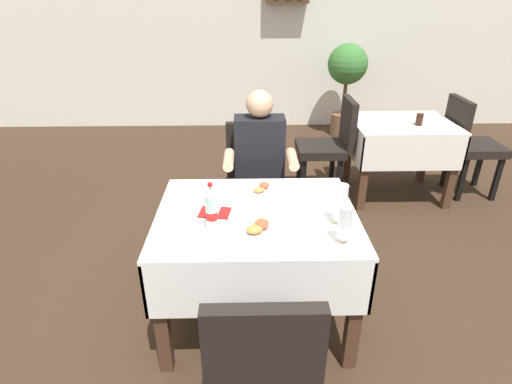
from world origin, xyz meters
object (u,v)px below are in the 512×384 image
(seated_diner_far, at_px, (260,168))
(plate_near_camera, at_px, (257,228))
(beer_glass_middle, at_px, (341,205))
(cola_bottle_primary, at_px, (211,210))
(background_chair_right, at_px, (469,141))
(potted_plant_corner, at_px, (347,75))
(chair_near_camera_side, at_px, (262,361))
(napkin_cutlery_set, at_px, (215,212))
(background_chair_left, at_px, (330,142))
(background_table_tumbler, at_px, (419,119))
(beer_glass_left, at_px, (345,225))
(main_dining_table, at_px, (256,238))
(plate_far_diner, at_px, (258,191))
(background_dining_table, at_px, (400,141))
(chair_far_diner_seat, at_px, (254,181))

(seated_diner_far, xyz_separation_m, plate_near_camera, (-0.04, -0.93, 0.06))
(beer_glass_middle, distance_m, cola_bottle_primary, 0.67)
(background_chair_right, bearing_deg, potted_plant_corner, 113.25)
(background_chair_right, bearing_deg, chair_near_camera_side, -129.47)
(napkin_cutlery_set, relative_size, background_chair_right, 0.20)
(background_chair_left, bearing_deg, cola_bottle_primary, -117.52)
(beer_glass_middle, xyz_separation_m, potted_plant_corner, (0.86, 3.71, -0.04))
(plate_near_camera, height_order, background_table_tumbler, background_table_tumbler)
(beer_glass_left, distance_m, napkin_cutlery_set, 0.73)
(main_dining_table, xyz_separation_m, plate_far_diner, (0.02, 0.25, 0.18))
(background_dining_table, bearing_deg, potted_plant_corner, 93.85)
(background_chair_left, bearing_deg, background_dining_table, -0.00)
(napkin_cutlery_set, bearing_deg, background_dining_table, 45.78)
(chair_near_camera_side, distance_m, seated_diner_far, 1.59)
(plate_near_camera, distance_m, beer_glass_middle, 0.45)
(seated_diner_far, relative_size, plate_near_camera, 5.06)
(chair_far_diner_seat, relative_size, beer_glass_middle, 4.19)
(potted_plant_corner, bearing_deg, beer_glass_middle, -103.11)
(background_chair_right, bearing_deg, beer_glass_left, -129.82)
(seated_diner_far, height_order, background_chair_left, seated_diner_far)
(seated_diner_far, relative_size, beer_glass_middle, 5.44)
(background_chair_left, bearing_deg, chair_far_diner_seat, -131.10)
(background_chair_left, xyz_separation_m, background_table_tumbler, (0.78, -0.11, 0.25))
(cola_bottle_primary, distance_m, background_chair_left, 2.15)
(plate_near_camera, xyz_separation_m, potted_plant_corner, (1.30, 3.77, 0.06))
(beer_glass_left, relative_size, background_chair_right, 0.21)
(beer_glass_left, distance_m, background_table_tumbler, 2.21)
(plate_near_camera, relative_size, napkin_cutlery_set, 1.28)
(plate_near_camera, distance_m, beer_glass_left, 0.45)
(plate_far_diner, height_order, background_table_tumbler, background_table_tumbler)
(main_dining_table, height_order, background_table_tumbler, background_table_tumbler)
(plate_near_camera, bearing_deg, background_dining_table, 53.09)
(main_dining_table, height_order, beer_glass_middle, beer_glass_middle)
(cola_bottle_primary, height_order, background_chair_left, cola_bottle_primary)
(background_dining_table, xyz_separation_m, background_chair_left, (-0.68, 0.00, -0.01))
(chair_near_camera_side, bearing_deg, plate_near_camera, 90.22)
(napkin_cutlery_set, distance_m, background_chair_right, 2.90)
(plate_near_camera, relative_size, beer_glass_middle, 1.08)
(chair_far_diner_seat, xyz_separation_m, beer_glass_middle, (0.44, -0.98, 0.31))
(background_dining_table, distance_m, background_table_tumbler, 0.29)
(background_table_tumbler, bearing_deg, background_chair_left, 172.02)
(plate_far_diner, height_order, potted_plant_corner, potted_plant_corner)
(plate_near_camera, relative_size, potted_plant_corner, 0.20)
(plate_near_camera, height_order, cola_bottle_primary, cola_bottle_primary)
(seated_diner_far, xyz_separation_m, napkin_cutlery_set, (-0.28, -0.74, 0.05))
(seated_diner_far, distance_m, background_dining_table, 1.69)
(chair_far_diner_seat, bearing_deg, beer_glass_left, -70.20)
(chair_far_diner_seat, distance_m, background_chair_left, 1.14)
(napkin_cutlery_set, bearing_deg, beer_glass_left, -25.77)
(seated_diner_far, distance_m, background_chair_right, 2.28)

